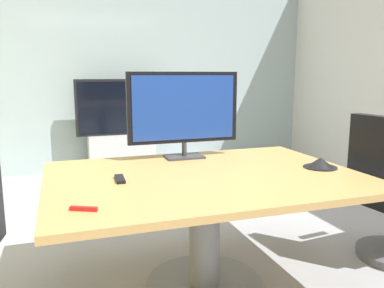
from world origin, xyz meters
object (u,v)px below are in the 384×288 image
wall_display_unit (121,142)px  conference_table (205,201)px  tv_monitor (184,110)px  remote_control (120,179)px  conference_phone (320,163)px

wall_display_unit → conference_table: bearing=-89.1°
tv_monitor → remote_control: 0.82m
wall_display_unit → remote_control: wall_display_unit is taller
tv_monitor → conference_table: bearing=-93.0°
conference_table → wall_display_unit: bearing=90.9°
conference_table → tv_monitor: bearing=87.0°
tv_monitor → wall_display_unit: size_ratio=0.64×
conference_table → remote_control: (-0.53, 0.02, 0.18)m
conference_phone → remote_control: bearing=175.1°
tv_monitor → conference_phone: size_ratio=3.82×
remote_control → conference_phone: bearing=-2.2°
conference_table → tv_monitor: (0.03, 0.52, 0.53)m
conference_phone → remote_control: (-1.32, 0.11, -0.02)m
conference_phone → remote_control: 1.32m
wall_display_unit → tv_monitor: bearing=-88.4°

